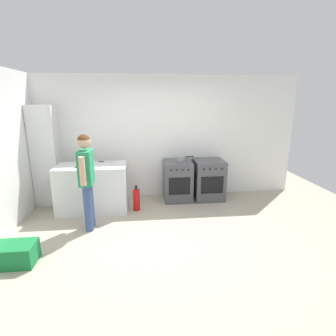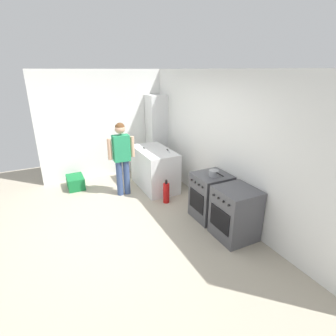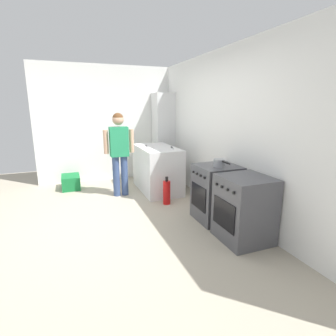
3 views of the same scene
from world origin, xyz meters
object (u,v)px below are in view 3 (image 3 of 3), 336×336
at_px(pot, 219,163).
at_px(knife_chef, 172,148).
at_px(recycling_crate_lower, 71,182).
at_px(person, 119,148).
at_px(knife_utility, 147,146).
at_px(oven_left, 216,193).
at_px(oven_right, 244,209).
at_px(larder_cabinet, 163,136).
at_px(fire_extinguisher, 167,192).

bearing_deg(pot, knife_chef, -175.53).
relative_size(pot, recycling_crate_lower, 0.67).
distance_m(person, recycling_crate_lower, 1.45).
relative_size(knife_utility, recycling_crate_lower, 0.48).
distance_m(oven_left, person, 2.06).
distance_m(pot, knife_chef, 1.54).
bearing_deg(knife_utility, recycling_crate_lower, -111.58).
bearing_deg(knife_utility, pot, 15.36).
relative_size(oven_right, knife_utility, 3.37).
bearing_deg(pot, larder_cabinet, 177.44).
distance_m(oven_left, recycling_crate_lower, 3.20).
bearing_deg(larder_cabinet, oven_left, -2.21).
bearing_deg(larder_cabinet, pot, -2.56).
distance_m(pot, knife_utility, 1.99).
bearing_deg(recycling_crate_lower, oven_left, 40.11).
bearing_deg(fire_extinguisher, larder_cabinet, 161.95).
height_order(oven_right, larder_cabinet, larder_cabinet).
distance_m(oven_right, person, 2.63).
xyz_separation_m(oven_left, oven_right, (0.68, 0.00, 0.00)).
bearing_deg(knife_utility, larder_cabinet, 141.20).
bearing_deg(pot, fire_extinguisher, -154.17).
height_order(oven_right, knife_chef, knife_chef).
xyz_separation_m(fire_extinguisher, larder_cabinet, (-1.78, 0.58, 0.78)).
bearing_deg(knife_utility, knife_chef, 46.77).
bearing_deg(larder_cabinet, knife_utility, -38.80).
height_order(recycling_crate_lower, larder_cabinet, larder_cabinet).
bearing_deg(oven_left, fire_extinguisher, -151.22).
height_order(pot, person, person).
bearing_deg(knife_chef, oven_left, 5.47).
height_order(knife_chef, person, person).
bearing_deg(fire_extinguisher, recycling_crate_lower, -134.86).
relative_size(oven_left, person, 0.54).
distance_m(oven_right, knife_utility, 2.62).
relative_size(oven_left, larder_cabinet, 0.42).
bearing_deg(knife_utility, oven_left, 16.54).
bearing_deg(oven_right, knife_utility, -167.76).
distance_m(fire_extinguisher, recycling_crate_lower, 2.23).
height_order(knife_utility, fire_extinguisher, knife_utility).
distance_m(knife_chef, larder_cabinet, 1.22).
distance_m(oven_right, knife_chef, 2.20).
bearing_deg(fire_extinguisher, oven_right, 17.15).
relative_size(pot, fire_extinguisher, 0.69).
bearing_deg(oven_right, knife_chef, -176.26).
bearing_deg(larder_cabinet, recycling_crate_lower, -84.41).
distance_m(oven_left, oven_right, 0.68).
bearing_deg(person, larder_cabinet, 129.09).
xyz_separation_m(pot, knife_chef, (-1.54, -0.12, -0.00)).
xyz_separation_m(knife_utility, person, (0.21, -0.60, 0.03)).
bearing_deg(larder_cabinet, oven_right, -1.76).
relative_size(pot, larder_cabinet, 0.17).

